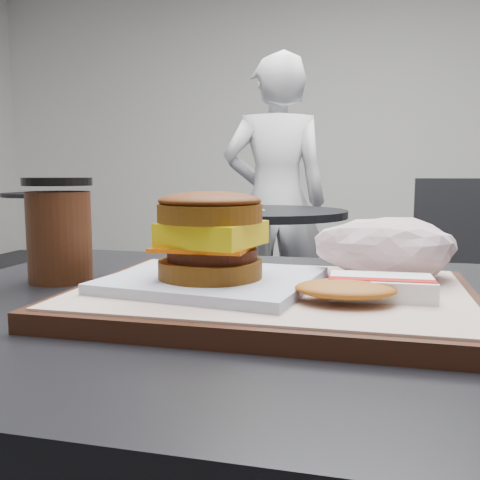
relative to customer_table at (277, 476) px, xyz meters
name	(u,v)px	position (x,y,z in m)	size (l,w,h in m)	color
customer_table	(277,476)	(0.00, 0.00, 0.00)	(0.80, 0.60, 0.77)	#A5A5AA
serving_tray	(272,297)	(0.00, -0.02, 0.20)	(0.38, 0.28, 0.02)	black
breakfast_sandwich	(211,247)	(-0.06, -0.03, 0.24)	(0.21, 0.19, 0.09)	white
hash_brown	(365,288)	(0.08, -0.05, 0.22)	(0.12, 0.09, 0.02)	white
crumpled_wrapper	(385,247)	(0.10, 0.06, 0.24)	(0.14, 0.11, 0.06)	white
coffee_cup	(59,232)	(-0.27, 0.05, 0.25)	(0.08, 0.08, 0.12)	#3C1C0E
neighbor_table	(262,257)	(-0.35, 1.65, -0.03)	(0.70, 0.70, 0.75)	black
napkin	(246,210)	(-0.41, 1.62, 0.17)	(0.12, 0.12, 0.00)	white
neighbor_chair	(431,266)	(0.34, 1.84, -0.07)	(0.60, 0.43, 0.88)	#9A9A9F
patron	(276,202)	(-0.40, 2.25, 0.17)	(0.55, 0.36, 1.50)	silver
bg_table_mid	(47,216)	(-2.40, 3.20, -0.02)	(0.66, 0.66, 0.75)	black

